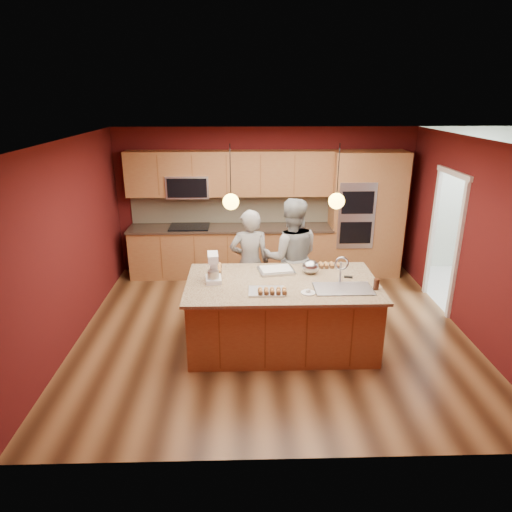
{
  "coord_description": "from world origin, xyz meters",
  "views": [
    {
      "loc": [
        -0.41,
        -5.9,
        3.26
      ],
      "look_at": [
        -0.24,
        -0.1,
        1.18
      ],
      "focal_mm": 32.0,
      "sensor_mm": 36.0,
      "label": 1
    }
  ],
  "objects_px": {
    "stand_mixer": "(213,269)",
    "mixing_bowl": "(310,267)",
    "person_left": "(250,263)",
    "person_right": "(291,258)",
    "island": "(283,313)"
  },
  "relations": [
    {
      "from": "stand_mixer",
      "to": "mixing_bowl",
      "type": "relative_size",
      "value": 1.67
    },
    {
      "from": "person_left",
      "to": "stand_mixer",
      "type": "distance_m",
      "value": 1.06
    },
    {
      "from": "person_left",
      "to": "person_right",
      "type": "bearing_deg",
      "value": 175.68
    },
    {
      "from": "stand_mixer",
      "to": "island",
      "type": "bearing_deg",
      "value": -9.19
    },
    {
      "from": "person_right",
      "to": "stand_mixer",
      "type": "bearing_deg",
      "value": 39.84
    },
    {
      "from": "island",
      "to": "stand_mixer",
      "type": "bearing_deg",
      "value": 176.61
    },
    {
      "from": "person_right",
      "to": "mixing_bowl",
      "type": "distance_m",
      "value": 0.69
    },
    {
      "from": "person_left",
      "to": "stand_mixer",
      "type": "height_order",
      "value": "person_left"
    },
    {
      "from": "person_right",
      "to": "mixing_bowl",
      "type": "height_order",
      "value": "person_right"
    },
    {
      "from": "island",
      "to": "person_right",
      "type": "height_order",
      "value": "person_right"
    },
    {
      "from": "person_left",
      "to": "mixing_bowl",
      "type": "height_order",
      "value": "person_left"
    },
    {
      "from": "island",
      "to": "person_left",
      "type": "xyz_separation_m",
      "value": [
        -0.43,
        0.96,
        0.36
      ]
    },
    {
      "from": "island",
      "to": "person_right",
      "type": "bearing_deg",
      "value": 78.43
    },
    {
      "from": "stand_mixer",
      "to": "person_right",
      "type": "bearing_deg",
      "value": 33.29
    },
    {
      "from": "person_right",
      "to": "mixing_bowl",
      "type": "relative_size",
      "value": 7.96
    }
  ]
}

